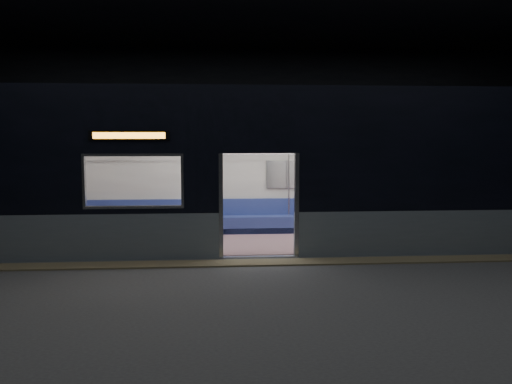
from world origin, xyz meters
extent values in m
cube|color=#47494C|center=(0.00, 0.00, -0.01)|extent=(24.00, 14.00, 0.01)
cube|color=black|center=(0.00, 6.98, 2.50)|extent=(24.00, 0.04, 5.00)
cube|color=black|center=(0.00, -6.98, 2.50)|extent=(24.00, 0.04, 5.00)
cube|color=#8C7F59|center=(0.00, 0.55, 0.01)|extent=(22.80, 0.50, 0.03)
cube|color=gray|center=(-4.85, 1.06, 0.45)|extent=(8.30, 0.12, 0.90)
cube|color=gray|center=(4.85, 1.06, 0.45)|extent=(8.30, 0.12, 0.90)
cube|color=black|center=(-4.85, 1.06, 2.05)|extent=(8.30, 0.12, 2.30)
cube|color=black|center=(4.85, 1.06, 2.05)|extent=(8.30, 0.12, 2.30)
cube|color=black|center=(0.00, 1.06, 2.62)|extent=(1.40, 0.12, 1.15)
cube|color=#B7BABC|center=(-0.74, 1.06, 1.02)|extent=(0.08, 0.14, 2.05)
cube|color=#B7BABC|center=(0.74, 1.06, 1.02)|extent=(0.08, 0.14, 2.05)
cube|color=black|center=(-2.45, 0.98, 2.39)|extent=(1.50, 0.04, 0.18)
cube|color=orange|center=(-2.45, 0.97, 2.39)|extent=(1.34, 0.03, 0.12)
cube|color=#B8B5A8|center=(0.00, 3.94, 1.60)|extent=(18.00, 0.12, 3.20)
cube|color=black|center=(0.00, 2.50, 3.28)|extent=(18.00, 3.00, 0.15)
cube|color=#805D61|center=(0.00, 2.50, 0.02)|extent=(17.76, 2.76, 0.04)
cube|color=#B8B5A8|center=(0.00, 2.50, 2.35)|extent=(17.76, 2.76, 0.10)
cube|color=navy|center=(0.00, 3.62, 0.24)|extent=(11.00, 0.48, 0.41)
cube|color=navy|center=(0.00, 3.81, 0.65)|extent=(11.00, 0.10, 0.40)
cube|color=#725358|center=(-3.30, 1.41, 0.24)|extent=(4.40, 0.48, 0.41)
cube|color=#725358|center=(3.30, 1.41, 0.24)|extent=(4.40, 0.48, 0.41)
cylinder|color=silver|center=(-0.95, 1.37, 1.17)|extent=(0.04, 0.04, 2.26)
cylinder|color=silver|center=(-0.95, 3.63, 1.17)|extent=(0.04, 0.04, 2.26)
cylinder|color=silver|center=(0.95, 1.37, 1.17)|extent=(0.04, 0.04, 2.26)
cylinder|color=silver|center=(0.95, 3.63, 1.17)|extent=(0.04, 0.04, 2.26)
cylinder|color=silver|center=(0.00, 3.58, 1.95)|extent=(11.00, 0.03, 0.03)
cube|color=black|center=(4.11, 3.42, 0.52)|extent=(0.15, 0.41, 0.14)
cube|color=black|center=(4.29, 3.42, 0.52)|extent=(0.15, 0.41, 0.14)
cylinder|color=black|center=(4.11, 3.23, 0.26)|extent=(0.10, 0.10, 0.43)
cylinder|color=black|center=(4.29, 3.23, 0.26)|extent=(0.10, 0.10, 0.43)
cube|color=#C95589|center=(4.20, 3.59, 0.54)|extent=(0.35, 0.19, 0.18)
cylinder|color=#C95589|center=(4.20, 3.62, 0.85)|extent=(0.35, 0.35, 0.46)
sphere|color=tan|center=(4.20, 3.60, 1.17)|extent=(0.19, 0.19, 0.19)
sphere|color=black|center=(4.20, 3.63, 1.21)|extent=(0.19, 0.19, 0.19)
cube|color=black|center=(4.23, 3.35, 0.65)|extent=(0.27, 0.23, 0.12)
cube|color=white|center=(0.92, 3.85, 1.45)|extent=(0.91, 0.03, 0.59)
camera|label=1|loc=(-0.88, -9.37, 2.37)|focal=38.00mm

